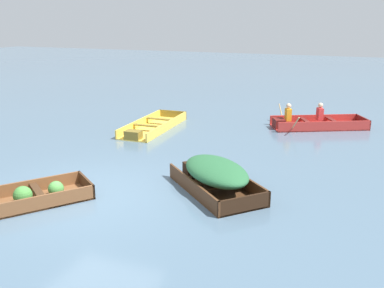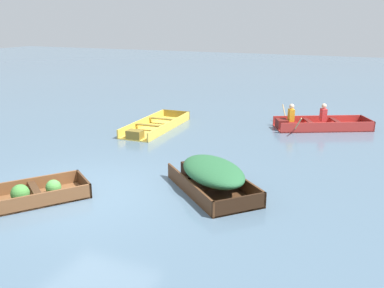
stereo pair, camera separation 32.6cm
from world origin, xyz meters
name	(u,v)px [view 2 (the right image)]	position (x,y,z in m)	size (l,w,h in m)	color
ground_plane	(90,194)	(0.00, 0.00, 0.00)	(80.00, 80.00, 0.00)	slate
dinghy_wooden_brown_foreground	(10,198)	(-1.19, -1.16, 0.14)	(2.75, 3.17, 0.44)	brown
skiff_yellow_near_moored	(155,127)	(-1.43, 5.76, 0.10)	(1.27, 3.58, 0.31)	#E5BC47
skiff_dark_varnish_mid_moored	(212,174)	(2.49, 1.28, 0.42)	(2.72, 2.66, 0.73)	#4C2D19
rowboat_red_with_crew	(317,124)	(3.87, 8.17, 0.18)	(3.50, 2.86, 0.92)	#AD2D28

